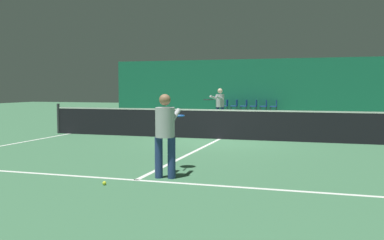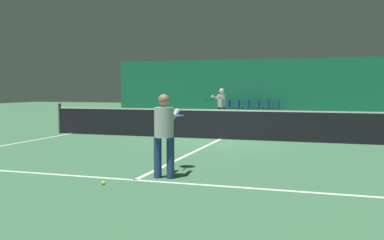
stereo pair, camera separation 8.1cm
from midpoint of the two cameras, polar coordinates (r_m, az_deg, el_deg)
The scene contains 17 objects.
ground_plane at distance 13.70m, azimuth 3.53°, elevation -2.55°, with size 60.00×60.00×0.00m, color #3D704C.
backdrop_curtain at distance 29.23m, azimuth 10.84°, elevation 4.53°, with size 23.00×0.12×3.59m.
court_line_baseline_far at distance 25.38m, azimuth 9.82°, elevation 0.54°, with size 11.00×0.10×0.00m.
court_line_service_far at distance 19.94m, azimuth 7.83°, elevation -0.44°, with size 8.25×0.10×0.00m.
court_line_service_near at distance 7.70m, azimuth -7.77°, elevation -7.94°, with size 8.25×0.10×0.00m.
court_line_sideline_left at distance 15.89m, azimuth -16.14°, elevation -1.76°, with size 0.10×23.80×0.00m.
court_line_centre at distance 13.69m, azimuth 3.53°, elevation -2.54°, with size 0.10×12.80×0.00m.
tennis_net at distance 13.64m, azimuth 3.54°, elevation -0.42°, with size 12.00×0.10×1.07m.
player_near at distance 7.73m, azimuth -3.83°, elevation -1.22°, with size 0.49×1.31×1.52m.
player_far at distance 18.89m, azimuth 3.55°, elevation 2.19°, with size 0.80×1.36×1.61m.
courtside_chair_0 at distance 29.23m, azimuth 4.40°, elevation 2.03°, with size 0.44×0.44×0.84m.
courtside_chair_1 at distance 29.10m, azimuth 5.68°, elevation 2.01°, with size 0.44×0.44×0.84m.
courtside_chair_2 at distance 28.97m, azimuth 6.97°, elevation 1.99°, with size 0.44×0.44×0.84m.
courtside_chair_3 at distance 28.87m, azimuth 8.26°, elevation 1.97°, with size 0.44×0.44×0.84m.
courtside_chair_4 at distance 28.77m, azimuth 9.57°, elevation 1.94°, with size 0.44×0.44×0.84m.
courtside_chair_5 at distance 28.69m, azimuth 10.89°, elevation 1.92°, with size 0.44×0.44×0.84m.
tennis_ball at distance 7.41m, azimuth -11.91°, elevation -8.23°, with size 0.07×0.07×0.07m.
Camera 1 is at (3.13, -13.24, 1.63)m, focal length 40.00 mm.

